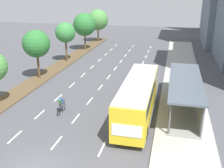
# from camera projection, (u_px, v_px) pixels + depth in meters

# --- Properties ---
(median_strip) EXTENTS (2.60, 52.00, 0.12)m
(median_strip) POSITION_uv_depth(u_px,v_px,m) (51.00, 71.00, 36.62)
(median_strip) COLOR brown
(median_strip) RESTS_ON ground
(sidewalk_right) EXTENTS (4.50, 52.00, 0.15)m
(sidewalk_right) POSITION_uv_depth(u_px,v_px,m) (182.00, 81.00, 32.82)
(sidewalk_right) COLOR #ADAAA3
(sidewalk_right) RESTS_ON ground
(lane_divider_left) EXTENTS (0.14, 46.13, 0.01)m
(lane_divider_left) POSITION_uv_depth(u_px,v_px,m) (78.00, 80.00, 33.37)
(lane_divider_left) COLOR white
(lane_divider_left) RESTS_ON ground
(lane_divider_center) EXTENTS (0.14, 46.13, 0.01)m
(lane_divider_center) POSITION_uv_depth(u_px,v_px,m) (105.00, 82.00, 32.61)
(lane_divider_center) COLOR white
(lane_divider_center) RESTS_ON ground
(lane_divider_right) EXTENTS (0.14, 46.13, 0.01)m
(lane_divider_right) POSITION_uv_depth(u_px,v_px,m) (133.00, 84.00, 31.85)
(lane_divider_right) COLOR white
(lane_divider_right) RESTS_ON ground
(bus_shelter) EXTENTS (2.90, 11.37, 2.86)m
(bus_shelter) POSITION_uv_depth(u_px,v_px,m) (188.00, 92.00, 24.44)
(bus_shelter) COLOR gray
(bus_shelter) RESTS_ON sidewalk_right
(bus) EXTENTS (2.54, 11.29, 3.37)m
(bus) POSITION_uv_depth(u_px,v_px,m) (138.00, 95.00, 23.11)
(bus) COLOR yellow
(bus) RESTS_ON ground
(cyclist) EXTENTS (0.46, 1.82, 1.71)m
(cyclist) POSITION_uv_depth(u_px,v_px,m) (61.00, 105.00, 24.24)
(cyclist) COLOR black
(cyclist) RESTS_ON ground
(median_tree_third) EXTENTS (3.37, 3.37, 6.05)m
(median_tree_third) POSITION_uv_depth(u_px,v_px,m) (36.00, 44.00, 32.30)
(median_tree_third) COLOR brown
(median_tree_third) RESTS_ON median_strip
(median_tree_fourth) EXTENTS (3.05, 3.05, 5.96)m
(median_tree_fourth) POSITION_uv_depth(u_px,v_px,m) (65.00, 33.00, 40.11)
(median_tree_fourth) COLOR brown
(median_tree_fourth) RESTS_ON median_strip
(median_tree_fifth) EXTENTS (4.10, 4.10, 6.62)m
(median_tree_fifth) POSITION_uv_depth(u_px,v_px,m) (85.00, 25.00, 47.90)
(median_tree_fifth) COLOR brown
(median_tree_fifth) RESTS_ON median_strip
(median_tree_farthest) EXTENTS (4.30, 4.30, 6.63)m
(median_tree_farthest) POSITION_uv_depth(u_px,v_px,m) (98.00, 20.00, 55.80)
(median_tree_farthest) COLOR brown
(median_tree_farthest) RESTS_ON median_strip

